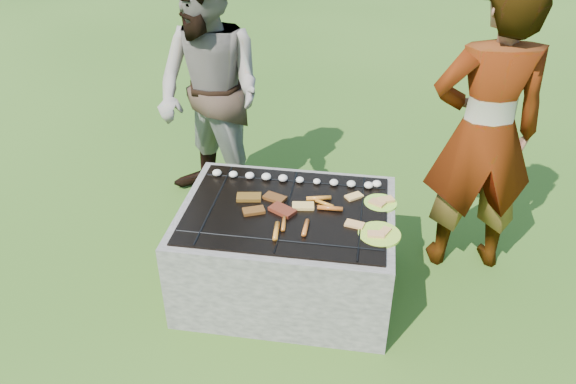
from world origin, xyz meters
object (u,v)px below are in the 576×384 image
(plate_far, at_px, (381,203))
(fire_pit, at_px, (287,251))
(cook, at_px, (484,134))
(plate_near, at_px, (379,234))
(bystander, at_px, (210,95))

(plate_far, bearing_deg, fire_pit, -164.34)
(fire_pit, distance_m, cook, 1.43)
(cook, bearing_deg, plate_near, 38.21)
(fire_pit, relative_size, plate_far, 6.00)
(bystander, bearing_deg, plate_near, -9.29)
(bystander, bearing_deg, cook, 17.95)
(plate_far, xyz_separation_m, plate_near, (-0.00, -0.33, -0.00))
(plate_far, xyz_separation_m, cook, (0.59, 0.31, 0.36))
(fire_pit, height_order, bystander, bystander)
(fire_pit, relative_size, plate_near, 4.60)
(fire_pit, relative_size, bystander, 0.70)
(plate_far, bearing_deg, bystander, 149.67)
(plate_far, height_order, bystander, bystander)
(plate_near, height_order, cook, cook)
(plate_near, distance_m, bystander, 1.69)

